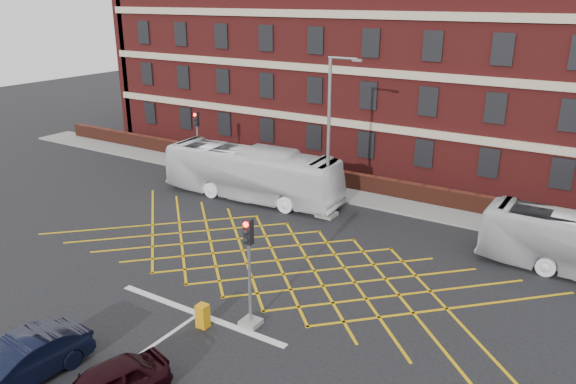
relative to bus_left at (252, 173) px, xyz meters
The scene contains 13 objects.
ground 10.33m from the bus_left, 54.41° to the right, with size 120.00×120.00×0.00m, color black.
victorian_building 16.28m from the bus_left, 65.67° to the left, with size 51.00×12.17×20.40m.
boundary_wall 7.64m from the bus_left, 38.30° to the left, with size 56.00×0.50×1.10m, color #481D13.
far_pavement 7.16m from the bus_left, 31.86° to the left, with size 60.00×3.00×0.12m, color slate.
box_junction_hatching 8.81m from the bus_left, 46.69° to the right, with size 11.50×0.12×0.02m, color #CC990C.
stop_line 13.31m from the bus_left, 63.27° to the right, with size 8.00×0.30×0.02m, color silver.
bus_left is the anchor object (origin of this frame).
car_navy 18.32m from the bus_left, 77.78° to the right, with size 1.56×4.48×1.48m, color black.
traffic_light_near 13.92m from the bus_left, 54.52° to the right, with size 0.70×0.70×4.27m.
traffic_light_far 6.41m from the bus_left, 160.52° to the left, with size 0.70×0.70×4.27m.
street_lamp 5.50m from the bus_left, ahead, with size 2.25×1.00×8.73m.
direction_signs 6.64m from the bus_left, 152.62° to the left, with size 1.10×0.16×2.20m.
utility_cabinet 14.10m from the bus_left, 61.74° to the right, with size 0.42×0.39×0.92m, color orange.
Camera 1 is at (13.01, -17.64, 11.68)m, focal length 35.00 mm.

